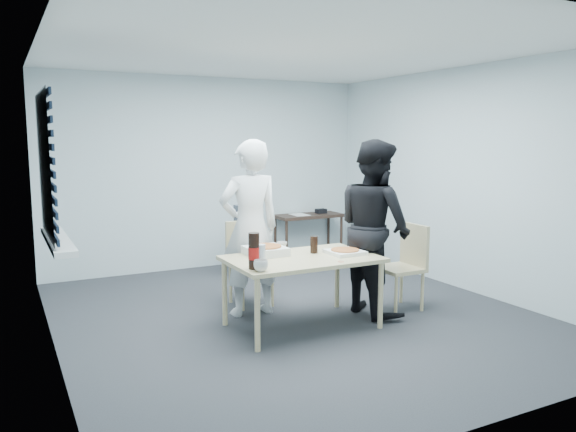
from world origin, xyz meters
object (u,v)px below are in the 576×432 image
person_black (374,227)px  person_white (250,228)px  mug_b (282,246)px  chair_right (406,260)px  chair_far (248,256)px  mug_a (261,266)px  dining_table (302,263)px  soda_bottle (254,252)px  backpack (247,222)px  side_table (309,219)px  stool (247,246)px

person_black → person_white: bearing=65.6°
person_black → mug_b: (-0.92, 0.26, -0.16)m
chair_right → person_black: person_black is taller
chair_right → person_black: bearing=172.1°
person_white → chair_far: bearing=-109.7°
chair_far → mug_a: size_ratio=7.24×
dining_table → chair_far: 0.98m
mug_b → soda_bottle: bearing=-134.3°
dining_table → person_black: size_ratio=0.78×
chair_far → backpack: (0.45, 1.05, 0.21)m
side_table → soda_bottle: soda_bottle is taller
side_table → backpack: size_ratio=2.39×
person_white → mug_b: size_ratio=17.70×
backpack → mug_b: (-0.35, -1.68, -0.00)m
side_table → backpack: bearing=-154.1°
person_black → mug_a: bearing=105.9°
backpack → soda_bottle: 2.42m
dining_table → side_table: size_ratio=1.39×
dining_table → mug_b: bearing=96.7°
person_white → backpack: bearing=-112.2°
stool → soda_bottle: bearing=-111.8°
side_table → stool: (-1.24, -0.59, -0.18)m
chair_far → stool: bearing=67.2°
mug_a → mug_b: 0.87m
chair_far → person_black: size_ratio=0.50×
mug_a → dining_table: bearing=30.3°
chair_right → person_black: (-0.38, 0.05, 0.37)m
chair_right → mug_a: (-1.84, -0.36, 0.21)m
chair_right → person_black: size_ratio=0.50×
chair_far → mug_a: (-0.44, -1.31, 0.21)m
person_white → side_table: (1.82, 2.03, -0.30)m
dining_table → mug_b: (-0.04, 0.34, 0.11)m
backpack → dining_table: bearing=-75.4°
chair_right → mug_b: 1.35m
mug_b → chair_right: bearing=-13.7°
mug_a → mug_b: bearing=51.5°
chair_far → mug_b: chair_far is taller
stool → side_table: bearing=25.5°
stool → backpack: (0.00, -0.01, 0.31)m
chair_far → stool: size_ratio=1.72×
dining_table → person_white: bearing=114.4°
chair_far → mug_a: bearing=-108.7°
mug_a → mug_b: (0.54, 0.68, -0.00)m
person_white → side_table: 2.74m
chair_far → side_table: chair_far is taller
stool → mug_b: size_ratio=5.19×
person_white → person_black: size_ratio=1.00×
person_white → soda_bottle: 0.89m
dining_table → backpack: size_ratio=3.32×
person_white → stool: 1.62m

